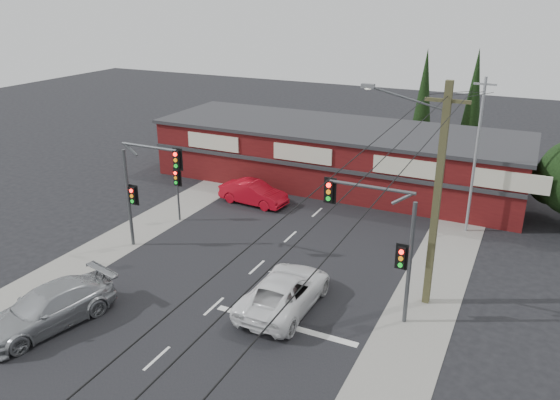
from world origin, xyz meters
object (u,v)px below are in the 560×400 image
at_px(silver_suv, 48,308).
at_px(shop_building, 337,154).
at_px(utility_pole, 434,190).
at_px(white_suv, 285,291).
at_px(red_sedan, 253,193).

height_order(silver_suv, shop_building, shop_building).
bearing_deg(utility_pole, white_suv, -150.23).
height_order(white_suv, utility_pole, utility_pole).
relative_size(silver_suv, utility_pole, 0.58).
relative_size(shop_building, utility_pole, 2.73).
bearing_deg(utility_pole, silver_suv, -147.70).
relative_size(red_sedan, shop_building, 0.17).
distance_m(silver_suv, red_sedan, 16.24).
bearing_deg(white_suv, silver_suv, 34.26).
xyz_separation_m(white_suv, utility_pole, (5.49, 3.14, 4.60)).
height_order(silver_suv, red_sedan, silver_suv).
xyz_separation_m(shop_building, utility_pole, (9.36, -14.00, 3.26)).
distance_m(white_suv, red_sedan, 12.86).
bearing_deg(silver_suv, red_sedan, 100.15).
xyz_separation_m(silver_suv, red_sedan, (1.07, 16.21, -0.07)).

